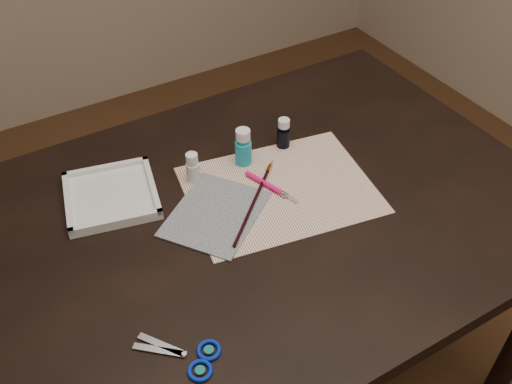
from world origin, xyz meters
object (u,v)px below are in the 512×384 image
paper (280,190)px  paint_bottle_white (193,168)px  scissors (175,355)px  palette_tray (111,195)px  paint_bottle_cyan (243,147)px  paint_bottle_navy (284,133)px  canvas (216,214)px

paper → paint_bottle_white: size_ratio=5.48×
scissors → palette_tray: palette_tray is taller
scissors → paint_bottle_cyan: bearing=-91.1°
paint_bottle_cyan → scissors: paint_bottle_cyan is taller
paper → paint_bottle_cyan: size_ratio=4.34×
paint_bottle_white → palette_tray: (-0.19, 0.03, -0.03)m
paper → paint_bottle_cyan: (-0.02, 0.13, 0.05)m
paint_bottle_cyan → paint_bottle_navy: bearing=3.4°
paint_bottle_navy → palette_tray: size_ratio=0.40×
paper → canvas: 0.16m
paint_bottle_white → paint_bottle_navy: paint_bottle_navy is taller
paper → canvas: size_ratio=1.88×
paint_bottle_white → scissors: 0.46m
canvas → paint_bottle_white: size_ratio=2.91×
canvas → paint_bottle_cyan: 0.19m
paint_bottle_white → paint_bottle_navy: (0.25, 0.00, 0.00)m
canvas → palette_tray: 0.24m
scissors → palette_tray: size_ratio=0.85×
scissors → canvas: bearing=-87.8°
paint_bottle_navy → scissors: (-0.48, -0.40, -0.03)m
canvas → palette_tray: palette_tray is taller
scissors → palette_tray: bearing=-54.7°
paint_bottle_white → palette_tray: paint_bottle_white is taller
paint_bottle_cyan → palette_tray: paint_bottle_cyan is taller
paint_bottle_navy → scissors: paint_bottle_navy is taller
paper → palette_tray: palette_tray is taller
paint_bottle_cyan → palette_tray: bearing=173.1°
paint_bottle_cyan → scissors: (-0.36, -0.40, -0.04)m
paint_bottle_white → scissors: (-0.23, -0.40, -0.03)m
paper → paint_bottle_cyan: 0.14m
paint_bottle_navy → palette_tray: 0.43m
paint_bottle_cyan → palette_tray: size_ratio=0.48×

